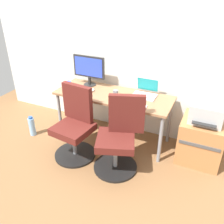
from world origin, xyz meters
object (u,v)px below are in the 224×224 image
desktop_monitor (89,69)px  coffee_mug (68,85)px  office_chair_right (119,138)px  office_chair_left (75,126)px  open_laptop (146,91)px  printer (207,112)px  side_cabinet (201,140)px  water_bottle_on_floor (32,126)px

desktop_monitor → coffee_mug: desktop_monitor is taller
office_chair_right → coffee_mug: 1.15m
office_chair_left → office_chair_right: same height
open_laptop → coffee_mug: (-1.07, -0.22, -0.01)m
office_chair_right → coffee_mug: size_ratio=10.22×
office_chair_right → printer: (0.88, 0.57, 0.26)m
side_cabinet → open_laptop: (-0.80, 0.12, 0.48)m
office_chair_left → desktop_monitor: size_ratio=1.96×
printer → open_laptop: bearing=171.7°
office_chair_right → desktop_monitor: size_ratio=1.96×
desktop_monitor → water_bottle_on_floor: bearing=-138.9°
office_chair_right → open_laptop: bearing=83.4°
office_chair_right → desktop_monitor: desktop_monitor is taller
water_bottle_on_floor → open_laptop: open_laptop is taller
office_chair_right → open_laptop: 0.77m
office_chair_right → water_bottle_on_floor: size_ratio=3.03×
desktop_monitor → printer: bearing=-3.7°
office_chair_right → side_cabinet: bearing=33.1°
side_cabinet → desktop_monitor: (-1.65, 0.11, 0.67)m
printer → office_chair_left: bearing=-159.1°
office_chair_left → office_chair_right: bearing=-0.3°
water_bottle_on_floor → desktop_monitor: bearing=41.1°
water_bottle_on_floor → desktop_monitor: size_ratio=0.65×
side_cabinet → desktop_monitor: size_ratio=1.18×
printer → coffee_mug: bearing=-176.8°
side_cabinet → coffee_mug: (-1.87, -0.11, 0.47)m
side_cabinet → coffee_mug: coffee_mug is taller
printer → side_cabinet: bearing=90.0°
office_chair_left → open_laptop: size_ratio=3.03×
open_laptop → coffee_mug: 1.10m
side_cabinet → water_bottle_on_floor: side_cabinet is taller
open_laptop → water_bottle_on_floor: bearing=-158.5°
office_chair_right → side_cabinet: office_chair_right is taller
open_laptop → office_chair_right: bearing=-96.6°
printer → coffee_mug: printer is taller
coffee_mug → printer: bearing=3.2°
office_chair_left → printer: size_ratio=2.35×
side_cabinet → coffee_mug: 1.93m
printer → coffee_mug: (-1.87, -0.11, 0.07)m
desktop_monitor → coffee_mug: 0.37m
water_bottle_on_floor → printer: bearing=11.7°
office_chair_left → water_bottle_on_floor: bearing=174.1°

